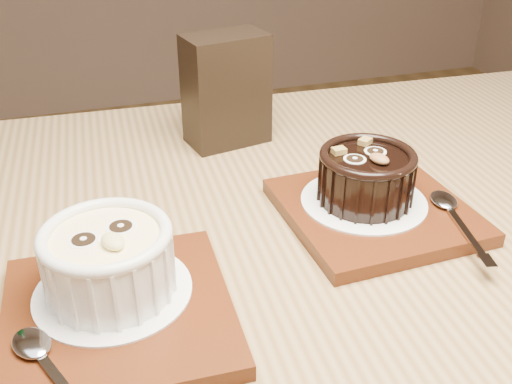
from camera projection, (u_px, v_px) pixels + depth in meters
table at (259, 324)px, 0.61m from camera, size 1.23×0.85×0.75m
tray_left at (119, 315)px, 0.48m from camera, size 0.19×0.19×0.01m
doily_left at (113, 291)px, 0.49m from camera, size 0.13×0.13×0.00m
ramekin_white at (108, 258)px, 0.48m from camera, size 0.11×0.11×0.06m
spoon_left at (52, 370)px, 0.42m from camera, size 0.08×0.13×0.01m
tray_right at (374, 211)px, 0.62m from camera, size 0.19×0.19×0.01m
doily_right at (364, 201)px, 0.62m from camera, size 0.13×0.13×0.00m
ramekin_dark at (366, 174)px, 0.60m from camera, size 0.10×0.10×0.06m
spoon_right at (457, 218)px, 0.59m from camera, size 0.05×0.14×0.01m
condiment_stand at (226, 90)px, 0.75m from camera, size 0.11×0.08×0.14m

